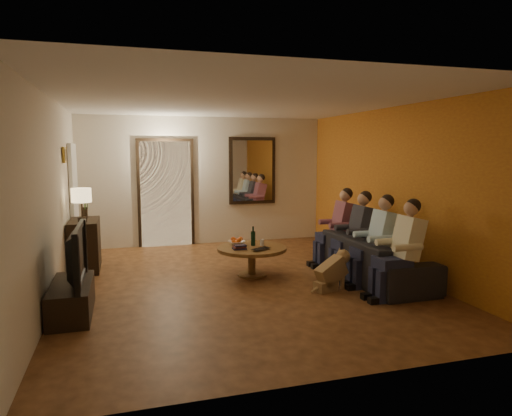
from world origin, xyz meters
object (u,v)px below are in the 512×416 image
object	(u,v)px
person_b	(378,244)
person_d	(340,230)
wine_bottle	(253,236)
tv_stand	(72,299)
person_c	(357,237)
dresser	(85,245)
person_a	(403,253)
bowl	(237,243)
table_lamp	(82,205)
tv	(69,255)
sofa	(373,258)
laptop	(263,250)
coffee_table	(252,261)
dog	(331,270)

from	to	relation	value
person_b	person_d	world-z (taller)	same
person_b	wine_bottle	bearing A→B (deg)	144.34
tv_stand	person_c	bearing A→B (deg)	8.85
dresser	person_a	xyz separation A→B (m)	(4.06, -2.72, 0.19)
person_d	bowl	bearing A→B (deg)	179.42
person_d	bowl	xyz separation A→B (m)	(-1.76, 0.02, -0.12)
table_lamp	person_c	size ratio (longest dim) A/B	0.45
tv	sofa	world-z (taller)	tv
tv_stand	person_c	xyz separation A→B (m)	(4.06, 0.63, 0.41)
tv_stand	person_b	world-z (taller)	person_b
dresser	tv_stand	world-z (taller)	dresser
tv_stand	person_c	distance (m)	4.13
table_lamp	wine_bottle	world-z (taller)	table_lamp
tv_stand	tv	xyz separation A→B (m)	(0.00, 0.00, 0.53)
person_c	bowl	bearing A→B (deg)	160.66
dresser	tv	distance (m)	2.17
tv_stand	sofa	distance (m)	4.18
person_b	bowl	distance (m)	2.14
wine_bottle	laptop	distance (m)	0.41
dresser	tv	world-z (taller)	tv
tv_stand	person_a	world-z (taller)	person_a
tv	sofa	bearing A→B (deg)	-85.43
person_c	coffee_table	xyz separation A→B (m)	(-1.58, 0.40, -0.38)
tv	person_b	bearing A→B (deg)	-89.54
dresser	laptop	world-z (taller)	dresser
table_lamp	sofa	size ratio (longest dim) A/B	0.24
person_b	person_c	bearing A→B (deg)	90.00
sofa	bowl	xyz separation A→B (m)	(-1.86, 0.92, 0.16)
dresser	tv	size ratio (longest dim) A/B	0.78
table_lamp	person_d	world-z (taller)	table_lamp
sofa	coffee_table	xyz separation A→B (m)	(-1.68, 0.70, -0.10)
person_a	coffee_table	size ratio (longest dim) A/B	1.13
dresser	sofa	xyz separation A→B (m)	(4.16, -1.82, -0.08)
sofa	person_d	bearing A→B (deg)	6.13
table_lamp	sofa	world-z (taller)	table_lamp
wine_bottle	laptop	world-z (taller)	wine_bottle
laptop	tv_stand	bearing A→B (deg)	163.74
dresser	person_b	distance (m)	4.59
laptop	tv	bearing A→B (deg)	163.74
person_a	table_lamp	bearing A→B (deg)	148.41
dresser	sofa	size ratio (longest dim) A/B	0.41
tv_stand	dog	bearing A→B (deg)	0.41
table_lamp	dresser	bearing A→B (deg)	90.00
coffee_table	laptop	distance (m)	0.38
person_a	wine_bottle	distance (m)	2.29
dresser	coffee_table	size ratio (longest dim) A/B	0.86
table_lamp	bowl	bearing A→B (deg)	-16.46
coffee_table	laptop	size ratio (longest dim) A/B	3.23
sofa	bowl	size ratio (longest dim) A/B	8.53
table_lamp	bowl	world-z (taller)	table_lamp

